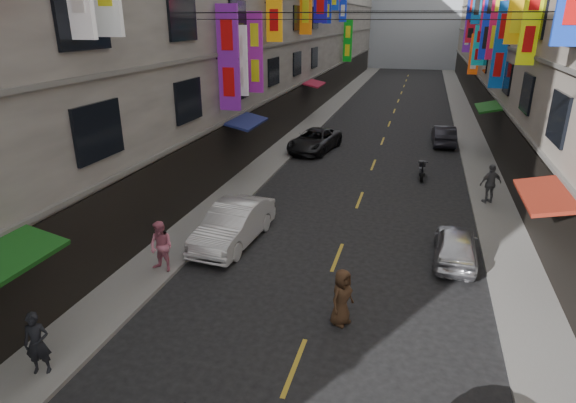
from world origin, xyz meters
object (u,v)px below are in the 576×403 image
Objects in this scene: pedestrian_lnear at (37,343)px; pedestrian_lfar at (161,247)px; car_left_mid at (234,224)px; pedestrian_rfar at (491,184)px; car_right_mid at (456,245)px; pedestrian_crossing at (342,297)px; scooter_far_right at (422,170)px; car_left_far at (315,140)px; car_right_far at (444,135)px.

pedestrian_lfar is (0.31, 5.19, 0.07)m from pedestrian_lnear.
pedestrian_lnear is at bearing -97.98° from car_left_mid.
pedestrian_rfar reaches higher than pedestrian_lfar.
pedestrian_crossing is (-3.22, -4.73, 0.22)m from car_right_mid.
scooter_far_right is 12.08m from car_left_mid.
pedestrian_rfar is at bearing 3.48° from pedestrian_crossing.
pedestrian_lfar is 14.71m from pedestrian_rfar.
car_left_far is 1.37× the size of car_right_mid.
scooter_far_right is 14.20m from pedestrian_crossing.
car_left_far is at bearing 42.82° from pedestrian_crossing.
pedestrian_lnear is at bearing 149.65° from pedestrian_crossing.
pedestrian_rfar is (11.43, 14.82, 0.11)m from pedestrian_lnear.
car_right_mid is (1.27, -9.33, 0.17)m from scooter_far_right.
pedestrian_crossing is (6.49, 4.00, -0.09)m from pedestrian_lnear.
pedestrian_rfar is (1.72, 6.09, 0.42)m from car_right_mid.
pedestrian_lnear is (-9.71, -8.73, 0.31)m from car_right_mid.
car_right_far is (8.00, 17.91, -0.10)m from car_left_mid.
car_left_far is 2.96× the size of pedestrian_crossing.
car_right_far is 2.39× the size of pedestrian_crossing.
scooter_far_right is 1.08× the size of pedestrian_crossing.
car_left_far is 2.83× the size of pedestrian_lfar.
car_right_far is at bearing 19.67° from pedestrian_crossing.
pedestrian_lnear is (-8.44, -18.06, 0.48)m from scooter_far_right.
pedestrian_lfar is at bearing -112.14° from car_left_mid.
scooter_far_right is 1.13× the size of pedestrian_lnear.
pedestrian_rfar is 1.09× the size of pedestrian_crossing.
pedestrian_lnear is (-9.71, -25.95, 0.26)m from car_right_far.
car_left_mid is 8.22m from pedestrian_lnear.
pedestrian_crossing is at bearing 36.82° from pedestrian_rfar.
pedestrian_lfar reaches higher than pedestrian_lnear.
car_left_mid reaches higher than car_right_far.
car_left_far reaches higher than scooter_far_right.
car_right_mid is 0.90× the size of car_right_far.
pedestrian_lfar is at bearing 22.51° from car_right_mid.
car_right_far is 2.19× the size of pedestrian_rfar.
car_left_far is 2.71× the size of pedestrian_rfar.
scooter_far_right is at bearing 43.29° from pedestrian_lnear.
car_left_mid is 8.03m from car_right_mid.
car_right_far is at bearing -109.86° from pedestrian_rfar.
pedestrian_rfar is (9.72, -7.26, 0.34)m from car_left_far.
car_right_far is 27.71m from pedestrian_lnear.
car_left_far is 3.08× the size of pedestrian_lnear.
pedestrian_lfar reaches higher than pedestrian_crossing.
pedestrian_lnear reaches higher than car_right_far.
car_left_far is 22.15m from pedestrian_lnear.
pedestrian_crossing reaches higher than car_right_mid.
pedestrian_rfar is at bearing 30.69° from pedestrian_lnear.
scooter_far_right is 19.94m from pedestrian_lnear.
car_right_mid reaches higher than scooter_far_right.
car_right_mid is 1.98× the size of pedestrian_rfar.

